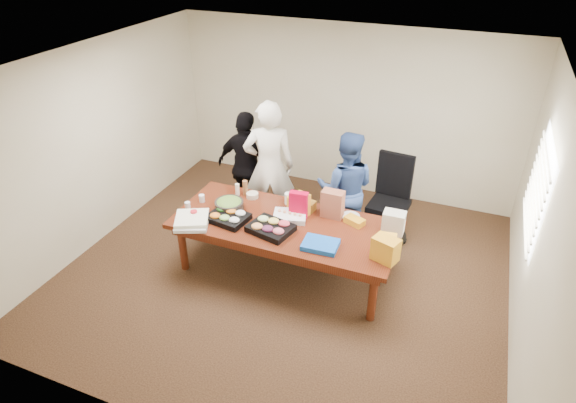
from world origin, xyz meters
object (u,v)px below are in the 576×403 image
at_px(conference_table, 285,247).
at_px(office_chair, 389,203).
at_px(person_right, 346,189).
at_px(sheet_cake, 290,216).
at_px(salad_bowl, 229,206).
at_px(person_center, 269,167).

height_order(conference_table, office_chair, office_chair).
relative_size(office_chair, person_right, 0.72).
bearing_deg(conference_table, sheet_cake, 82.05).
bearing_deg(salad_bowl, sheet_cake, 6.42).
distance_m(office_chair, sheet_cake, 1.54).
distance_m(conference_table, sheet_cake, 0.43).
xyz_separation_m(conference_table, person_center, (-0.61, 0.91, 0.60)).
bearing_deg(conference_table, office_chair, 49.29).
height_order(sheet_cake, salad_bowl, salad_bowl).
xyz_separation_m(person_center, sheet_cake, (0.63, -0.80, -0.19)).
height_order(person_center, salad_bowl, person_center).
xyz_separation_m(person_right, sheet_cake, (-0.47, -0.86, -0.04)).
relative_size(conference_table, person_right, 1.69).
relative_size(conference_table, salad_bowl, 7.51).
xyz_separation_m(conference_table, sheet_cake, (0.02, 0.11, 0.41)).
height_order(person_right, sheet_cake, person_right).
bearing_deg(office_chair, person_right, -150.04).
relative_size(person_right, sheet_cake, 4.10).
bearing_deg(person_center, salad_bowl, 55.57).
bearing_deg(person_right, conference_table, 52.09).
height_order(conference_table, sheet_cake, sheet_cake).
height_order(office_chair, sheet_cake, office_chair).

